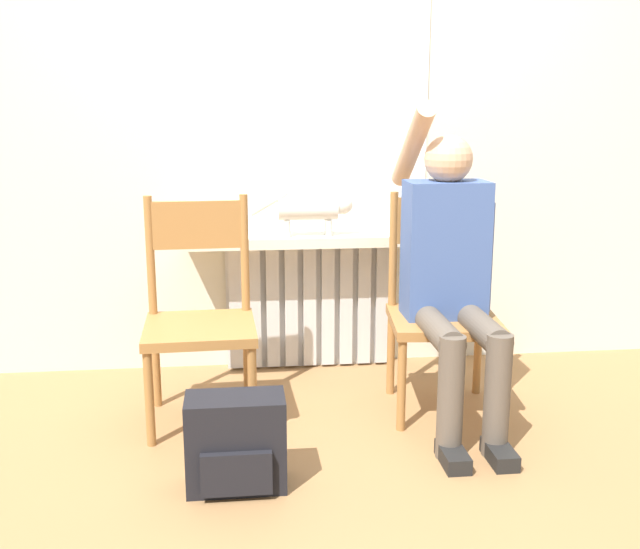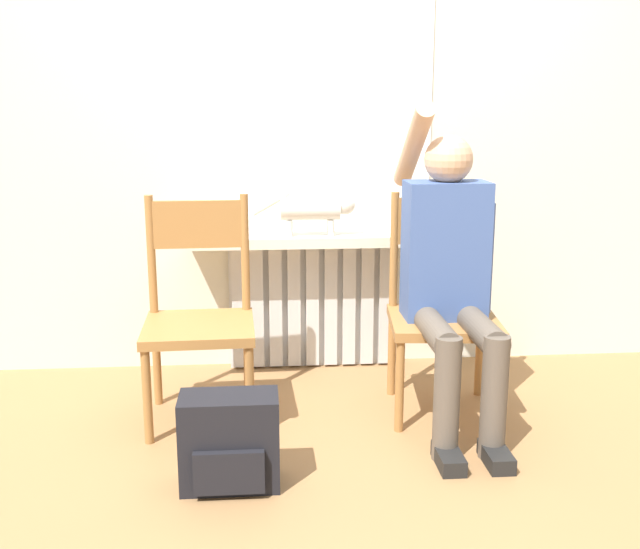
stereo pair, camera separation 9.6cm
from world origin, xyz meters
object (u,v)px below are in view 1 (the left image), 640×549
at_px(cat, 313,209).
at_px(backpack, 236,443).
at_px(chair_left, 200,313).
at_px(chair_right, 442,306).
at_px(person, 451,269).

distance_m(cat, backpack, 1.34).
height_order(chair_left, chair_right, same).
bearing_deg(backpack, person, 29.12).
xyz_separation_m(person, backpack, (-0.89, -0.50, -0.49)).
xyz_separation_m(person, cat, (-0.50, 0.61, 0.17)).
xyz_separation_m(chair_left, person, (1.03, -0.13, 0.19)).
height_order(chair_right, person, person).
distance_m(chair_right, backpack, 1.13).
xyz_separation_m(chair_left, cat, (0.53, 0.48, 0.36)).
distance_m(chair_right, person, 0.23).
bearing_deg(backpack, chair_right, 34.83).
distance_m(chair_left, chair_right, 1.03).
height_order(person, backpack, person).
bearing_deg(chair_left, cat, 40.40).
bearing_deg(person, chair_left, 172.99).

